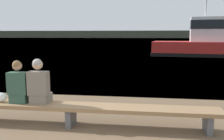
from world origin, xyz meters
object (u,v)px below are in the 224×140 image
(person_right, at_px, (39,84))
(shopping_bag, at_px, (0,97))
(bench_main, at_px, (71,108))
(tugboat_red, at_px, (204,44))
(person_left, at_px, (19,85))

(person_right, xyz_separation_m, shopping_bag, (-0.93, -0.02, -0.32))
(bench_main, height_order, shopping_bag, shopping_bag)
(shopping_bag, bearing_deg, bench_main, 0.26)
(shopping_bag, relative_size, tugboat_red, 0.03)
(person_left, height_order, shopping_bag, person_left)
(bench_main, relative_size, person_right, 6.36)
(person_left, distance_m, tugboat_red, 20.83)
(bench_main, relative_size, shopping_bag, 21.50)
(person_right, height_order, tugboat_red, tugboat_red)
(bench_main, height_order, person_left, person_left)
(person_left, relative_size, tugboat_red, 0.10)
(person_left, xyz_separation_m, shopping_bag, (-0.46, -0.02, -0.29))
(tugboat_red, bearing_deg, bench_main, 167.36)
(shopping_bag, bearing_deg, person_right, 1.24)
(person_right, bearing_deg, tugboat_red, 68.37)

